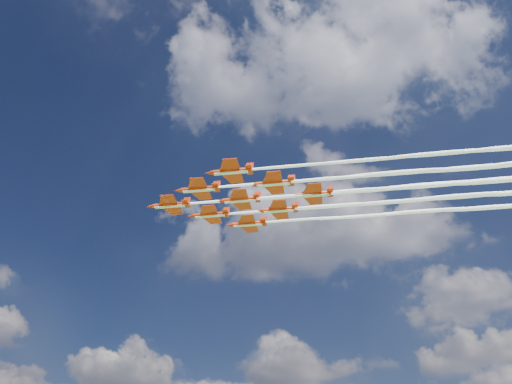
% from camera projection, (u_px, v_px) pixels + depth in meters
% --- Properties ---
extents(jet_lead, '(136.66, 23.87, 2.98)m').
position_uv_depth(jet_lead, '(418.00, 186.00, 126.06)').
color(jet_lead, red).
extents(jet_row2_port, '(136.66, 23.87, 2.98)m').
position_uv_depth(jet_row2_port, '(463.00, 168.00, 119.46)').
color(jet_row2_port, red).
extents(jet_row2_starb, '(136.66, 23.87, 2.98)m').
position_uv_depth(jet_row2_starb, '(453.00, 197.00, 130.40)').
color(jet_row2_starb, red).
extents(jet_row3_centre, '(136.66, 23.87, 2.98)m').
position_uv_depth(jet_row3_centre, '(497.00, 180.00, 123.79)').
color(jet_row3_centre, red).
extents(jet_row3_starb, '(136.66, 23.87, 2.98)m').
position_uv_depth(jet_row3_starb, '(485.00, 207.00, 134.74)').
color(jet_row3_starb, red).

